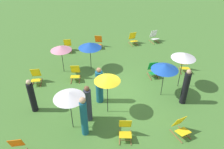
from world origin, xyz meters
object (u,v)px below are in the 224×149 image
at_px(person_1, 99,86).
at_px(deckchair_3, 153,70).
at_px(person_4, 185,88).
at_px(person_0, 88,104).
at_px(umbrella_0, 61,48).
at_px(umbrella_2, 107,79).
at_px(umbrella_3, 69,95).
at_px(umbrella_5, 165,67).
at_px(deckchair_0, 36,77).
at_px(deckchair_8, 133,39).
at_px(umbrella_4, 90,45).
at_px(deckchair_9, 98,42).
at_px(deckchair_2, 68,46).
at_px(deckchair_7, 125,130).
at_px(deckchair_1, 154,37).
at_px(person_2, 84,117).
at_px(deckchair_5, 75,74).
at_px(deckchair_6, 185,65).
at_px(umbrella_1, 184,56).
at_px(deckchair_10, 181,127).
at_px(person_3, 32,96).

bearing_deg(person_1, deckchair_3, 26.85).
bearing_deg(person_4, person_0, -36.74).
bearing_deg(person_0, person_4, -57.43).
relative_size(umbrella_0, person_1, 0.88).
bearing_deg(person_4, umbrella_2, -40.93).
xyz_separation_m(umbrella_3, umbrella_5, (4.33, 1.42, -0.07)).
height_order(deckchair_0, deckchair_8, same).
height_order(umbrella_0, umbrella_4, umbrella_4).
relative_size(deckchair_8, deckchair_9, 0.96).
relative_size(deckchair_2, deckchair_9, 0.96).
height_order(deckchair_7, person_0, person_0).
bearing_deg(person_4, deckchair_1, -138.62).
height_order(deckchair_9, person_4, person_4).
bearing_deg(person_2, deckchair_9, -76.21).
xyz_separation_m(person_1, person_4, (3.83, -0.76, -0.00)).
height_order(deckchair_5, umbrella_4, umbrella_4).
xyz_separation_m(deckchair_6, umbrella_1, (-0.96, -1.33, 1.43)).
distance_m(umbrella_0, person_4, 6.69).
bearing_deg(deckchair_3, umbrella_2, -140.44).
bearing_deg(umbrella_3, umbrella_5, 18.21).
bearing_deg(deckchair_3, deckchair_5, 174.50).
distance_m(deckchair_2, person_2, 7.38).
distance_m(umbrella_3, person_2, 1.01).
bearing_deg(deckchair_1, person_4, -109.14).
bearing_deg(deckchair_10, person_2, 153.54).
bearing_deg(deckchair_6, deckchair_9, 154.50).
height_order(deckchair_2, deckchair_7, same).
xyz_separation_m(deckchair_0, umbrella_2, (3.37, -2.83, 1.43)).
xyz_separation_m(deckchair_6, person_2, (-5.94, -3.72, 0.53)).
relative_size(deckchair_8, deckchair_10, 0.97).
bearing_deg(umbrella_0, person_3, -112.27).
relative_size(deckchair_1, umbrella_2, 0.44).
xyz_separation_m(person_0, person_2, (-0.21, -0.77, 0.06)).
relative_size(deckchair_2, deckchair_7, 1.00).
bearing_deg(person_3, deckchair_1, 138.84).
bearing_deg(deckchair_8, deckchair_9, 174.66).
distance_m(deckchair_1, deckchair_8, 1.59).
bearing_deg(umbrella_1, person_3, -174.90).
relative_size(umbrella_2, person_4, 1.05).
distance_m(deckchair_3, deckchair_7, 4.68).
relative_size(deckchair_7, person_2, 0.46).
xyz_separation_m(deckchair_3, person_0, (-3.79, -2.76, 0.46)).
bearing_deg(person_1, person_4, -11.90).
distance_m(deckchair_7, umbrella_1, 4.69).
height_order(deckchair_5, umbrella_3, umbrella_3).
bearing_deg(deckchair_1, deckchair_0, -165.35).
height_order(umbrella_4, person_0, person_0).
relative_size(deckchair_3, person_0, 0.47).
distance_m(deckchair_0, umbrella_4, 3.32).
height_order(deckchair_3, umbrella_0, umbrella_0).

